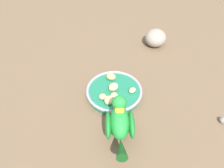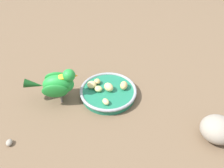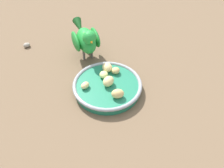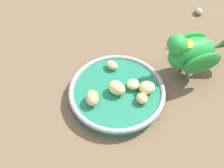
% 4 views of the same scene
% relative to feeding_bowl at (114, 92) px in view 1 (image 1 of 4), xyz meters
% --- Properties ---
extents(ground_plane, '(4.00, 4.00, 0.00)m').
position_rel_feeding_bowl_xyz_m(ground_plane, '(-0.00, -0.01, -0.02)').
color(ground_plane, brown).
extents(feeding_bowl, '(0.20, 0.20, 0.03)m').
position_rel_feeding_bowl_xyz_m(feeding_bowl, '(0.00, 0.00, 0.00)').
color(feeding_bowl, '#1E7251').
rests_on(feeding_bowl, ground_plane).
extents(apple_piece_0, '(0.03, 0.03, 0.02)m').
position_rel_feeding_bowl_xyz_m(apple_piece_0, '(-0.03, -0.02, 0.02)').
color(apple_piece_0, '#C6D17A').
rests_on(apple_piece_0, feeding_bowl).
extents(apple_piece_1, '(0.04, 0.04, 0.03)m').
position_rel_feeding_bowl_xyz_m(apple_piece_1, '(-0.06, -0.01, 0.02)').
color(apple_piece_1, '#E5C67F').
rests_on(apple_piece_1, feeding_bowl).
extents(apple_piece_2, '(0.04, 0.04, 0.03)m').
position_rel_feeding_bowl_xyz_m(apple_piece_2, '(0.04, 0.04, 0.02)').
color(apple_piece_2, tan).
rests_on(apple_piece_2, feeding_bowl).
extents(apple_piece_3, '(0.04, 0.04, 0.03)m').
position_rel_feeding_bowl_xyz_m(apple_piece_3, '(-0.00, 0.00, 0.02)').
color(apple_piece_3, '#E5C67F').
rests_on(apple_piece_3, feeding_bowl).
extents(apple_piece_4, '(0.03, 0.03, 0.02)m').
position_rel_feeding_bowl_xyz_m(apple_piece_4, '(0.03, -0.06, 0.02)').
color(apple_piece_4, '#E5C67F').
rests_on(apple_piece_4, feeding_bowl).
extents(apple_piece_5, '(0.03, 0.03, 0.02)m').
position_rel_feeding_bowl_xyz_m(apple_piece_5, '(-0.05, 0.01, 0.02)').
color(apple_piece_5, tan).
rests_on(apple_piece_5, feeding_bowl).
extents(parrot, '(0.16, 0.13, 0.13)m').
position_rel_feeding_bowl_xyz_m(parrot, '(-0.14, -0.10, 0.06)').
color(parrot, '#59544C').
rests_on(parrot, ground_plane).
extents(rock_large, '(0.12, 0.11, 0.08)m').
position_rel_feeding_bowl_xyz_m(rock_large, '(0.37, 0.00, 0.02)').
color(rock_large, gray).
rests_on(rock_large, ground_plane).
extents(pebble_1, '(0.03, 0.02, 0.02)m').
position_rel_feeding_bowl_xyz_m(pebble_1, '(0.08, -0.35, -0.01)').
color(pebble_1, gray).
rests_on(pebble_1, ground_plane).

